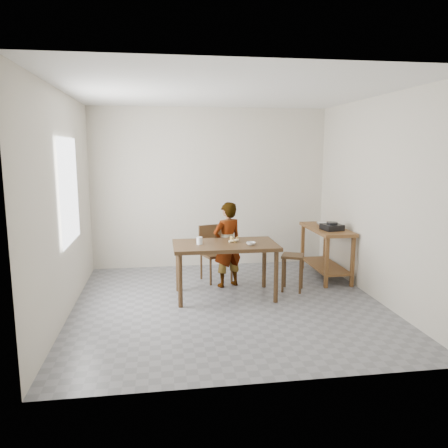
{
  "coord_description": "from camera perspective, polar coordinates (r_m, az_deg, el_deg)",
  "views": [
    {
      "loc": [
        -0.86,
        -5.42,
        2.01
      ],
      "look_at": [
        0.0,
        0.4,
        1.0
      ],
      "focal_mm": 35.0,
      "sensor_mm": 36.0,
      "label": 1
    }
  ],
  "objects": [
    {
      "name": "prep_counter",
      "position": [
        7.1,
        13.16,
        -3.62
      ],
      "size": [
        0.5,
        1.2,
        0.8
      ],
      "primitive_type": null,
      "color": "brown",
      "rests_on": "floor"
    },
    {
      "name": "window_pane",
      "position": [
        5.75,
        -19.56,
        4.1
      ],
      "size": [
        0.02,
        1.1,
        1.3
      ],
      "primitive_type": "cube",
      "color": "white",
      "rests_on": "wall_left"
    },
    {
      "name": "wall_front",
      "position": [
        3.57,
        5.73,
        -0.94
      ],
      "size": [
        4.0,
        0.04,
        2.7
      ],
      "primitive_type": "cube",
      "color": "beige",
      "rests_on": "ground"
    },
    {
      "name": "ceiling",
      "position": [
        5.53,
        0.64,
        17.12
      ],
      "size": [
        4.0,
        4.0,
        0.04
      ],
      "primitive_type": "cube",
      "color": "white",
      "rests_on": "wall_back"
    },
    {
      "name": "small_bowl",
      "position": [
        5.83,
        3.53,
        -2.56
      ],
      "size": [
        0.15,
        0.15,
        0.04
      ],
      "primitive_type": "imported",
      "rotation": [
        0.0,
        0.0,
        0.23
      ],
      "color": "silver",
      "rests_on": "dining_table"
    },
    {
      "name": "gas_burner",
      "position": [
        6.81,
        13.91,
        -0.39
      ],
      "size": [
        0.32,
        0.32,
        0.09
      ],
      "primitive_type": "cube",
      "rotation": [
        0.0,
        0.0,
        0.16
      ],
      "color": "black",
      "rests_on": "prep_counter"
    },
    {
      "name": "wall_left",
      "position": [
        5.58,
        -20.37,
        2.35
      ],
      "size": [
        0.04,
        4.0,
        2.7
      ],
      "primitive_type": "cube",
      "color": "beige",
      "rests_on": "ground"
    },
    {
      "name": "banana",
      "position": [
        5.98,
        1.29,
        -2.13
      ],
      "size": [
        0.18,
        0.15,
        0.06
      ],
      "primitive_type": null,
      "rotation": [
        0.0,
        0.0,
        0.27
      ],
      "color": "#F0C054",
      "rests_on": "dining_table"
    },
    {
      "name": "floor",
      "position": [
        5.85,
        0.59,
        -10.57
      ],
      "size": [
        4.0,
        4.0,
        0.04
      ],
      "primitive_type": "cube",
      "color": "slate",
      "rests_on": "ground"
    },
    {
      "name": "child",
      "position": [
        6.4,
        0.44,
        -2.71
      ],
      "size": [
        0.54,
        0.46,
        1.26
      ],
      "primitive_type": "imported",
      "rotation": [
        0.0,
        0.0,
        3.55
      ],
      "color": "white",
      "rests_on": "floor"
    },
    {
      "name": "wall_right",
      "position": [
        6.17,
        19.5,
        3.05
      ],
      "size": [
        0.04,
        4.0,
        2.7
      ],
      "primitive_type": "cube",
      "color": "beige",
      "rests_on": "ground"
    },
    {
      "name": "wall_back",
      "position": [
        7.52,
        -1.82,
        4.7
      ],
      "size": [
        4.0,
        0.04,
        2.7
      ],
      "primitive_type": "cube",
      "color": "beige",
      "rests_on": "ground"
    },
    {
      "name": "dining_table",
      "position": [
        6.01,
        0.14,
        -6.05
      ],
      "size": [
        1.4,
        0.8,
        0.75
      ],
      "primitive_type": null,
      "color": "#422C17",
      "rests_on": "floor"
    },
    {
      "name": "glass_tumbler",
      "position": [
        5.86,
        -3.22,
        -2.19
      ],
      "size": [
        0.1,
        0.1,
        0.1
      ],
      "primitive_type": "cylinder",
      "rotation": [
        0.0,
        0.0,
        -0.35
      ],
      "color": "white",
      "rests_on": "dining_table"
    },
    {
      "name": "stool",
      "position": [
        6.37,
        8.92,
        -6.28
      ],
      "size": [
        0.39,
        0.39,
        0.53
      ],
      "primitive_type": null,
      "rotation": [
        0.0,
        0.0,
        -0.41
      ],
      "color": "#422C17",
      "rests_on": "floor"
    },
    {
      "name": "serving_bowl",
      "position": [
        7.17,
        12.85,
        -0.0
      ],
      "size": [
        0.26,
        0.26,
        0.05
      ],
      "primitive_type": "imported",
      "rotation": [
        0.0,
        0.0,
        -0.24
      ],
      "color": "silver",
      "rests_on": "prep_counter"
    },
    {
      "name": "dining_chair",
      "position": [
        6.71,
        -1.03,
        -3.91
      ],
      "size": [
        0.52,
        0.52,
        0.85
      ],
      "primitive_type": null,
      "rotation": [
        0.0,
        0.0,
        0.31
      ],
      "color": "#422C17",
      "rests_on": "floor"
    }
  ]
}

